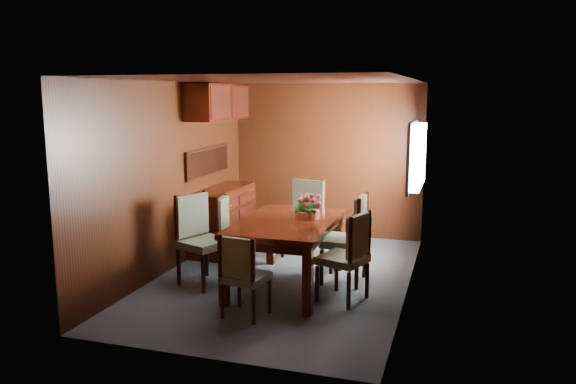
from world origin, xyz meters
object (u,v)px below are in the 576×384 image
(sideboard, at_px, (223,219))
(chair_head, at_px, (242,272))
(flower_centerpiece, at_px, (307,206))
(dining_table, at_px, (287,230))
(chair_right_near, at_px, (349,252))
(chair_left_near, at_px, (199,234))

(sideboard, height_order, chair_head, sideboard)
(flower_centerpiece, bearing_deg, sideboard, 144.87)
(sideboard, distance_m, dining_table, 1.90)
(flower_centerpiece, bearing_deg, dining_table, -135.79)
(sideboard, xyz_separation_m, flower_centerpiece, (1.57, -1.10, 0.50))
(chair_head, bearing_deg, chair_right_near, 47.63)
(chair_left_near, height_order, chair_head, chair_left_near)
(chair_left_near, xyz_separation_m, chair_head, (0.89, -0.85, -0.12))
(chair_right_near, bearing_deg, chair_left_near, 105.67)
(sideboard, xyz_separation_m, chair_left_near, (0.34, -1.47, 0.15))
(chair_left_near, relative_size, chair_head, 1.24)
(sideboard, distance_m, chair_head, 2.63)
(chair_left_near, distance_m, chair_head, 1.24)
(chair_left_near, relative_size, chair_right_near, 1.08)
(chair_left_near, bearing_deg, sideboard, -145.33)
(chair_right_near, xyz_separation_m, chair_head, (-0.93, -0.77, -0.07))
(dining_table, xyz_separation_m, chair_left_near, (-1.03, -0.18, -0.08))
(sideboard, bearing_deg, flower_centerpiece, -35.13)
(flower_centerpiece, bearing_deg, chair_head, -105.38)
(sideboard, distance_m, flower_centerpiece, 1.98)
(chair_right_near, bearing_deg, chair_head, 147.88)
(chair_left_near, height_order, flower_centerpiece, flower_centerpiece)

